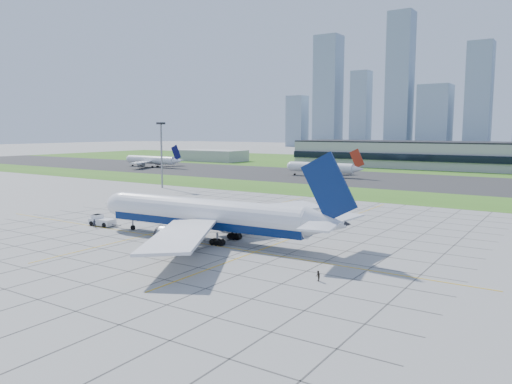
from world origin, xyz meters
TOP-DOWN VIEW (x-y plane):
  - ground at (0.00, 0.00)m, footprint 1400.00×1400.00m
  - grass_median at (0.00, 90.00)m, footprint 700.00×35.00m
  - asphalt_taxiway at (0.00, 145.00)m, footprint 700.00×75.00m
  - grass_far at (0.00, 255.00)m, footprint 700.00×145.00m
  - apron_markings at (0.43, 11.09)m, footprint 120.00×130.00m
  - service_block at (-160.00, 210.00)m, footprint 50.00×25.00m
  - light_mast at (-70.00, 65.00)m, footprint 2.50×2.50m
  - city_skyline at (-8.71, 520.00)m, footprint 523.00×32.40m
  - airliner at (4.05, 1.37)m, footprint 60.14×60.80m
  - pushback_tug at (-26.93, -0.44)m, footprint 9.37×3.60m
  - crew_near at (-26.42, -2.87)m, footprint 0.84×0.83m
  - crew_far at (35.96, -11.94)m, footprint 0.99×1.01m
  - distant_jet_0 at (-151.49, 140.90)m, footprint 42.49×42.66m
  - distant_jet_1 at (-37.57, 141.75)m, footprint 38.46×42.66m

SIDE VIEW (x-z plane):
  - ground at x=0.00m, z-range 0.00..0.00m
  - apron_markings at x=0.43m, z-range 0.00..0.03m
  - grass_median at x=0.00m, z-range 0.00..0.04m
  - grass_far at x=0.00m, z-range 0.00..0.04m
  - asphalt_taxiway at x=0.00m, z-range 0.01..0.05m
  - crew_far at x=35.96m, z-range 0.00..1.64m
  - crew_near at x=-26.42m, z-range 0.00..1.95m
  - pushback_tug at x=-26.93m, z-range -0.14..2.44m
  - service_block at x=-160.00m, z-range 0.00..8.00m
  - distant_jet_1 at x=-37.57m, z-range -2.55..11.52m
  - distant_jet_0 at x=-151.49m, z-range -2.55..11.52m
  - airliner at x=4.05m, z-range -4.29..14.63m
  - light_mast at x=-70.00m, z-range 3.38..28.98m
  - city_skyline at x=-8.71m, z-range -20.91..139.09m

